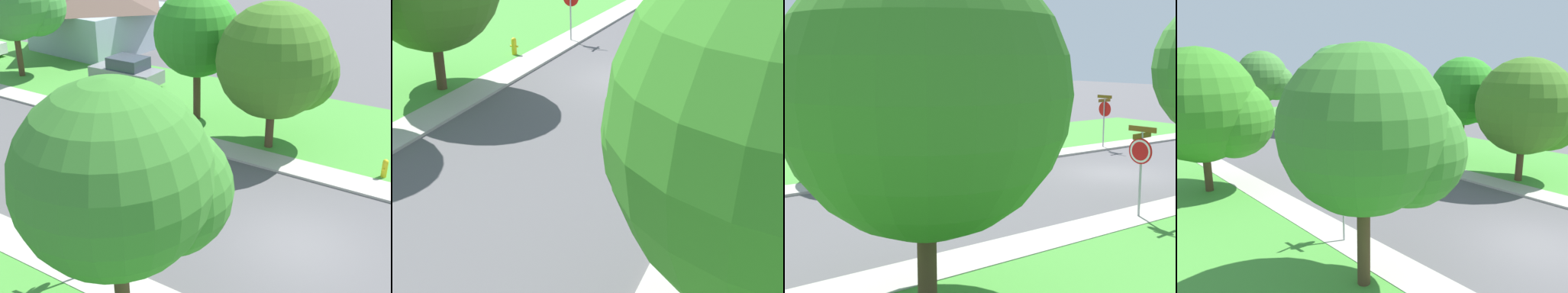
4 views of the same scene
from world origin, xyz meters
The scene contains 8 objects.
ground_plane centered at (0.00, 0.00, 0.00)m, with size 120.00×120.00×0.00m, color #565456.
sidewalk_west centered at (-4.70, 12.00, 0.05)m, with size 1.40×56.00×0.10m, color #ADA89E.
stop_sign_near_corner centered at (4.50, -4.39, 1.89)m, with size 0.92×0.92×2.77m.
stop_sign_far_corner centered at (-4.81, 4.58, 1.89)m, with size 0.92×0.92×2.77m.
tree_corner_large centered at (6.21, 3.67, 3.75)m, with size 5.15×4.79×6.30m.
tree_across_right centered at (7.30, 8.12, 4.15)m, with size 4.36×4.06×6.32m.
tree_across_left centered at (-6.20, 12.62, 3.97)m, with size 5.59×5.20×6.74m.
fire_hydrant centered at (5.76, -1.13, 0.44)m, with size 0.38×0.22×0.83m.
Camera 3 is at (-15.13, 17.93, 4.82)m, focal length 52.19 mm.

